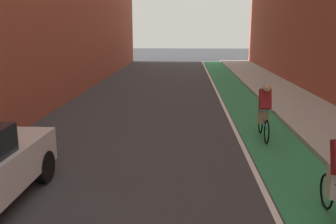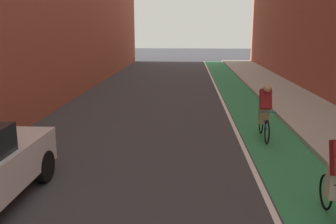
{
  "view_description": "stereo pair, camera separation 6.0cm",
  "coord_description": "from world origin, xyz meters",
  "views": [
    {
      "loc": [
        0.77,
        4.62,
        3.13
      ],
      "look_at": [
        0.32,
        13.66,
        1.06
      ],
      "focal_mm": 39.36,
      "sensor_mm": 36.0,
      "label": 1
    },
    {
      "loc": [
        0.83,
        4.62,
        3.13
      ],
      "look_at": [
        0.32,
        13.66,
        1.06
      ],
      "focal_mm": 39.36,
      "sensor_mm": 36.0,
      "label": 2
    }
  ],
  "objects": [
    {
      "name": "cyclist_far",
      "position": [
        3.03,
        15.05,
        0.85
      ],
      "size": [
        0.48,
        1.72,
        1.62
      ],
      "color": "black",
      "rests_on": "ground"
    },
    {
      "name": "ground_plane",
      "position": [
        0.0,
        17.07,
        0.0
      ],
      "size": [
        92.69,
        92.69,
        0.0
      ],
      "primitive_type": "plane",
      "color": "#38383D"
    },
    {
      "name": "bike_lane_paint",
      "position": [
        3.23,
        19.07,
        0.0
      ],
      "size": [
        1.6,
        42.13,
        0.0
      ],
      "primitive_type": "cube",
      "color": "#2D8451",
      "rests_on": "ground"
    },
    {
      "name": "lane_divider_stripe",
      "position": [
        2.33,
        19.07,
        0.0
      ],
      "size": [
        0.12,
        42.13,
        0.0
      ],
      "primitive_type": "cube",
      "color": "white",
      "rests_on": "ground"
    },
    {
      "name": "sidewalk_right",
      "position": [
        5.36,
        19.07,
        0.07
      ],
      "size": [
        2.66,
        42.13,
        0.14
      ],
      "primitive_type": "cube",
      "color": "#A8A59E",
      "rests_on": "ground"
    }
  ]
}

